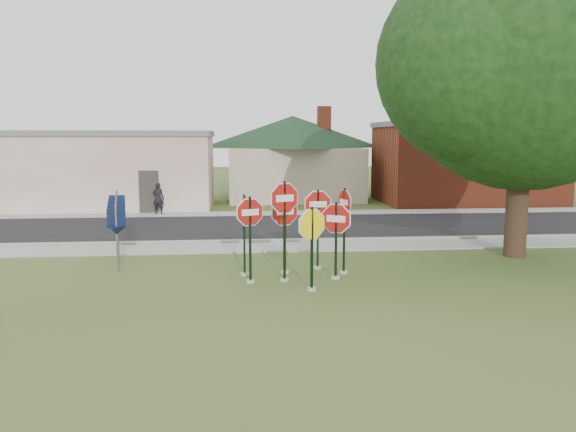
{
  "coord_description": "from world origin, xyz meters",
  "views": [
    {
      "loc": [
        -1.5,
        -13.79,
        3.88
      ],
      "look_at": [
        -0.09,
        2.0,
        1.64
      ],
      "focal_mm": 35.0,
      "sensor_mm": 36.0,
      "label": 1
    }
  ],
  "objects": [
    {
      "name": "sidewalk_far",
      "position": [
        0.0,
        14.3,
        0.03
      ],
      "size": [
        60.0,
        1.6,
        0.06
      ],
      "primitive_type": "cube",
      "color": "gray",
      "rests_on": "ground"
    },
    {
      "name": "route_sign_row",
      "position": [
        -5.4,
        4.5,
        1.22
      ],
      "size": [
        1.43,
        4.63,
        2.0
      ],
      "color": "#59595E",
      "rests_on": "ground"
    },
    {
      "name": "ground",
      "position": [
        0.0,
        0.0,
        0.0
      ],
      "size": [
        120.0,
        120.0,
        0.0
      ],
      "primitive_type": "plane",
      "color": "#314D1D",
      "rests_on": "ground"
    },
    {
      "name": "building_brick",
      "position": [
        12.0,
        18.5,
        2.4
      ],
      "size": [
        10.2,
        6.2,
        4.75
      ],
      "color": "maroon",
      "rests_on": "ground"
    },
    {
      "name": "sidewalk_near",
      "position": [
        0.0,
        5.5,
        0.03
      ],
      "size": [
        60.0,
        1.6,
        0.06
      ],
      "primitive_type": "cube",
      "color": "gray",
      "rests_on": "ground"
    },
    {
      "name": "stop_sign_left",
      "position": [
        -1.2,
        0.87,
        1.49
      ],
      "size": [
        0.98,
        0.37,
        2.43
      ],
      "color": "#A39F97",
      "rests_on": "ground"
    },
    {
      "name": "stop_sign_far_right",
      "position": [
        1.48,
        1.66,
        1.55
      ],
      "size": [
        0.3,
        0.93,
        2.54
      ],
      "color": "#A39F97",
      "rests_on": "ground"
    },
    {
      "name": "building_house",
      "position": [
        2.0,
        22.0,
        3.65
      ],
      "size": [
        11.6,
        11.6,
        6.2
      ],
      "color": "#C3B49B",
      "rests_on": "ground"
    },
    {
      "name": "bg_tree_right",
      "position": [
        22.0,
        26.0,
        5.58
      ],
      "size": [
        5.6,
        5.6,
        8.4
      ],
      "color": "black",
      "rests_on": "ground"
    },
    {
      "name": "stop_sign_back_right",
      "position": [
        0.82,
        2.3,
        1.53
      ],
      "size": [
        1.1,
        0.24,
        2.48
      ],
      "color": "#A39F97",
      "rests_on": "ground"
    },
    {
      "name": "stop_sign_right",
      "position": [
        1.15,
        1.07,
        1.36
      ],
      "size": [
        1.02,
        0.52,
        2.25
      ],
      "color": "#A39F97",
      "rests_on": "ground"
    },
    {
      "name": "curb",
      "position": [
        0.0,
        6.5,
        0.07
      ],
      "size": [
        60.0,
        0.2,
        0.14
      ],
      "primitive_type": "cube",
      "color": "gray",
      "rests_on": "ground"
    },
    {
      "name": "oak_tree",
      "position": [
        7.5,
        3.5,
        6.41
      ],
      "size": [
        12.1,
        11.5,
        10.67
      ],
      "color": "black",
      "rests_on": "ground"
    },
    {
      "name": "building_stucco",
      "position": [
        -9.0,
        18.0,
        2.15
      ],
      "size": [
        12.2,
        6.2,
        4.2
      ],
      "color": "silver",
      "rests_on": "ground"
    },
    {
      "name": "stop_sign_yellow",
      "position": [
        0.34,
        -0.03,
        1.36
      ],
      "size": [
        0.99,
        0.55,
        2.26
      ],
      "color": "#A39F97",
      "rests_on": "ground"
    },
    {
      "name": "pedestrian",
      "position": [
        -5.48,
        14.51,
        0.84
      ],
      "size": [
        0.62,
        0.46,
        1.57
      ],
      "primitive_type": "imported",
      "rotation": [
        0.0,
        0.0,
        2.99
      ],
      "color": "black",
      "rests_on": "sidewalk_far"
    },
    {
      "name": "stop_sign_center",
      "position": [
        -0.28,
        0.94,
        1.8
      ],
      "size": [
        1.05,
        0.48,
        2.83
      ],
      "color": "#A39F97",
      "rests_on": "ground"
    },
    {
      "name": "stop_sign_back_left",
      "position": [
        -0.19,
        1.84,
        1.44
      ],
      "size": [
        1.07,
        0.39,
        2.35
      ],
      "color": "#A39F97",
      "rests_on": "ground"
    },
    {
      "name": "road",
      "position": [
        0.0,
        10.0,
        0.02
      ],
      "size": [
        60.0,
        7.0,
        0.04
      ],
      "primitive_type": "cube",
      "color": "black",
      "rests_on": "ground"
    },
    {
      "name": "stop_sign_far_left",
      "position": [
        -1.34,
        1.67,
        1.46
      ],
      "size": [
        0.27,
        0.97,
        2.4
      ],
      "color": "#A39F97",
      "rests_on": "ground"
    }
  ]
}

